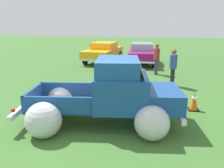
% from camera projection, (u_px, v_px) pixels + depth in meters
% --- Properties ---
extents(ground_plane, '(80.00, 80.00, 0.00)m').
position_uv_depth(ground_plane, '(99.00, 122.00, 6.92)').
color(ground_plane, '#3D6B2D').
extents(vintage_pickup_truck, '(4.86, 3.34, 1.96)m').
position_uv_depth(vintage_pickup_truck, '(112.00, 98.00, 6.70)').
color(vintage_pickup_truck, black).
rests_on(vintage_pickup_truck, ground).
extents(show_car_0, '(2.26, 4.64, 1.43)m').
position_uv_depth(show_car_0, '(104.00, 51.00, 17.19)').
color(show_car_0, black).
rests_on(show_car_0, ground).
extents(show_car_1, '(2.19, 4.79, 1.43)m').
position_uv_depth(show_car_1, '(142.00, 52.00, 16.57)').
color(show_car_1, black).
rests_on(show_car_1, ground).
extents(spectator_0, '(0.39, 0.54, 1.74)m').
position_uv_depth(spectator_0, '(157.00, 57.00, 12.94)').
color(spectator_0, navy).
rests_on(spectator_0, ground).
extents(spectator_1, '(0.40, 0.54, 1.71)m').
position_uv_depth(spectator_1, '(173.00, 65.00, 10.57)').
color(spectator_1, black).
rests_on(spectator_1, ground).
extents(lane_cone_0, '(0.36, 0.36, 0.63)m').
position_uv_depth(lane_cone_0, '(150.00, 94.00, 8.61)').
color(lane_cone_0, black).
rests_on(lane_cone_0, ground).
extents(lane_cone_1, '(0.36, 0.36, 0.63)m').
position_uv_depth(lane_cone_1, '(194.00, 101.00, 7.79)').
color(lane_cone_1, black).
rests_on(lane_cone_1, ground).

